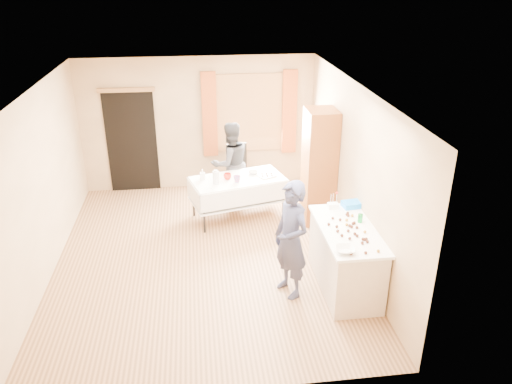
{
  "coord_description": "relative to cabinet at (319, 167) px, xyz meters",
  "views": [
    {
      "loc": [
        -0.07,
        -6.69,
        4.1
      ],
      "look_at": [
        0.78,
        0.0,
        1.04
      ],
      "focal_mm": 35.0,
      "sensor_mm": 36.0,
      "label": 1
    }
  ],
  "objects": [
    {
      "name": "window_pane",
      "position": [
        -0.99,
        1.71,
        0.51
      ],
      "size": [
        1.2,
        0.02,
        1.4
      ],
      "primitive_type": "cube",
      "color": "white",
      "rests_on": "wall_back"
    },
    {
      "name": "foam_block",
      "position": [
        -0.14,
        -1.41,
        -0.04
      ],
      "size": [
        0.15,
        0.1,
        0.08
      ],
      "primitive_type": "cube",
      "rotation": [
        0.0,
        0.0,
        0.0
      ],
      "color": "white",
      "rests_on": "counter"
    },
    {
      "name": "cup_red",
      "position": [
        -1.55,
        0.24,
        -0.19
      ],
      "size": [
        0.14,
        0.14,
        0.1
      ],
      "primitive_type": "imported",
      "rotation": [
        0.0,
        0.0,
        0.03
      ],
      "color": "red",
      "rests_on": "party_table"
    },
    {
      "name": "party_table",
      "position": [
        -1.37,
        0.26,
        -0.55
      ],
      "size": [
        1.77,
        1.21,
        0.75
      ],
      "rotation": [
        0.0,
        0.0,
        0.26
      ],
      "color": "black",
      "rests_on": "floor"
    },
    {
      "name": "curtain_right",
      "position": [
        -0.21,
        1.67,
        0.51
      ],
      "size": [
        0.28,
        0.06,
        1.65
      ],
      "primitive_type": "cube",
      "color": "#A1481D",
      "rests_on": "wall_back"
    },
    {
      "name": "curtain_left",
      "position": [
        -1.77,
        1.67,
        0.51
      ],
      "size": [
        0.28,
        0.06,
        1.65
      ],
      "primitive_type": "cube",
      "color": "#A1481D",
      "rests_on": "wall_back"
    },
    {
      "name": "mixing_bowl",
      "position": [
        -0.31,
        -2.61,
        -0.05
      ],
      "size": [
        0.3,
        0.3,
        0.06
      ],
      "primitive_type": "imported",
      "rotation": [
        0.0,
        0.0,
        -0.13
      ],
      "color": "white",
      "rests_on": "counter"
    },
    {
      "name": "wall_right",
      "position": [
        0.27,
        -1.0,
        0.31
      ],
      "size": [
        0.02,
        5.5,
        2.6
      ],
      "primitive_type": "cube",
      "color": "tan",
      "rests_on": "floor"
    },
    {
      "name": "cup_rainbow",
      "position": [
        -1.4,
        0.09,
        -0.19
      ],
      "size": [
        0.22,
        0.22,
        0.11
      ],
      "primitive_type": "imported",
      "rotation": [
        0.0,
        0.0,
        0.45
      ],
      "color": "red",
      "rests_on": "party_table"
    },
    {
      "name": "cabinet",
      "position": [
        0.0,
        0.0,
        0.0
      ],
      "size": [
        0.5,
        0.6,
        1.99
      ],
      "primitive_type": "cube",
      "color": "brown",
      "rests_on": "floor"
    },
    {
      "name": "pitcher",
      "position": [
        -1.75,
        0.07,
        -0.13
      ],
      "size": [
        0.12,
        0.12,
        0.22
      ],
      "primitive_type": "cylinder",
      "rotation": [
        0.0,
        0.0,
        -0.05
      ],
      "color": "silver",
      "rests_on": "party_table"
    },
    {
      "name": "wall_front",
      "position": [
        -1.99,
        -3.76,
        0.31
      ],
      "size": [
        4.5,
        0.02,
        2.6
      ],
      "primitive_type": "cube",
      "color": "tan",
      "rests_on": "floor"
    },
    {
      "name": "wall_back",
      "position": [
        -1.99,
        1.76,
        0.31
      ],
      "size": [
        4.5,
        0.02,
        2.6
      ],
      "primitive_type": "cube",
      "color": "tan",
      "rests_on": "floor"
    },
    {
      "name": "window_frame",
      "position": [
        -0.99,
        1.72,
        0.51
      ],
      "size": [
        1.32,
        0.06,
        1.52
      ],
      "primitive_type": "cube",
      "color": "olive",
      "rests_on": "wall_back"
    },
    {
      "name": "small_bowl",
      "position": [
        -1.08,
        0.42,
        -0.22
      ],
      "size": [
        0.23,
        0.23,
        0.05
      ],
      "primitive_type": "imported",
      "rotation": [
        0.0,
        0.0,
        0.2
      ],
      "color": "white",
      "rests_on": "party_table"
    },
    {
      "name": "woman",
      "position": [
        -1.44,
        0.9,
        -0.21
      ],
      "size": [
        1.16,
        1.11,
        1.56
      ],
      "primitive_type": "imported",
      "rotation": [
        0.0,
        0.0,
        3.51
      ],
      "color": "black",
      "rests_on": "floor"
    },
    {
      "name": "cake_balls",
      "position": [
        -0.07,
        -2.12,
        -0.06
      ],
      "size": [
        0.46,
        1.11,
        0.04
      ],
      "color": "#3F2314",
      "rests_on": "counter"
    },
    {
      "name": "floor",
      "position": [
        -1.99,
        -1.0,
        -1.0
      ],
      "size": [
        4.5,
        5.5,
        0.02
      ],
      "primitive_type": "cube",
      "color": "#9E7047",
      "rests_on": "ground"
    },
    {
      "name": "door_lintel",
      "position": [
        -3.29,
        1.7,
        1.03
      ],
      "size": [
        1.05,
        0.06,
        0.08
      ],
      "primitive_type": "cube",
      "color": "olive",
      "rests_on": "wall_back"
    },
    {
      "name": "blue_basket",
      "position": [
        0.16,
        -1.4,
        -0.04
      ],
      "size": [
        0.32,
        0.24,
        0.08
      ],
      "primitive_type": "cube",
      "rotation": [
        0.0,
        0.0,
        0.13
      ],
      "color": "#1681F5",
      "rests_on": "counter"
    },
    {
      "name": "chair",
      "position": [
        -1.26,
        1.28,
        -0.7
      ],
      "size": [
        0.47,
        0.47,
        0.98
      ],
      "rotation": [
        0.0,
        0.0,
        0.17
      ],
      "color": "black",
      "rests_on": "floor"
    },
    {
      "name": "doorway",
      "position": [
        -3.29,
        1.73,
        0.01
      ],
      "size": [
        0.95,
        0.04,
        2.0
      ],
      "primitive_type": "cube",
      "color": "black",
      "rests_on": "floor"
    },
    {
      "name": "soda_can",
      "position": [
        0.11,
        -1.88,
        -0.02
      ],
      "size": [
        0.08,
        0.08,
        0.12
      ],
      "primitive_type": "cylinder",
      "rotation": [
        0.0,
        0.0,
        0.35
      ],
      "color": "#158932",
      "rests_on": "counter"
    },
    {
      "name": "counter",
      "position": [
        -0.1,
        -2.03,
        -0.54
      ],
      "size": [
        0.73,
        1.53,
        0.91
      ],
      "color": "beige",
      "rests_on": "floor"
    },
    {
      "name": "bottle",
      "position": [
        -1.97,
        0.28,
        -0.15
      ],
      "size": [
        0.1,
        0.1,
        0.19
      ],
      "primitive_type": "imported",
      "rotation": [
        0.0,
        0.0,
        -0.07
      ],
      "color": "white",
      "rests_on": "party_table"
    },
    {
      "name": "pastry_tray",
      "position": [
        -0.85,
        0.27,
        -0.23
      ],
      "size": [
        0.34,
        0.3,
        0.02
      ],
      "primitive_type": "cube",
      "rotation": [
        0.0,
        0.0,
        0.45
      ],
      "color": "white",
      "rests_on": "party_table"
    },
    {
      "name": "ceiling",
      "position": [
        -1.99,
        -1.0,
        1.62
      ],
      "size": [
        4.5,
        5.5,
        0.02
      ],
      "primitive_type": "cube",
      "color": "white",
      "rests_on": "floor"
    },
    {
      "name": "wall_left",
      "position": [
        -4.25,
        -1.0,
        0.31
      ],
      "size": [
        0.02,
        5.5,
        2.6
      ],
      "primitive_type": "cube",
      "color": "tan",
      "rests_on": "floor"
    },
    {
      "name": "girl",
      "position": [
        -0.88,
        -2.09,
        -0.17
      ],
      "size": [
        0.9,
        0.85,
        1.65
      ],
      "primitive_type": "imported",
      "rotation": [
        0.0,
        0.0,
        -1.14
      ],
      "color": "#262947",
      "rests_on": "floor"
    }
  ]
}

